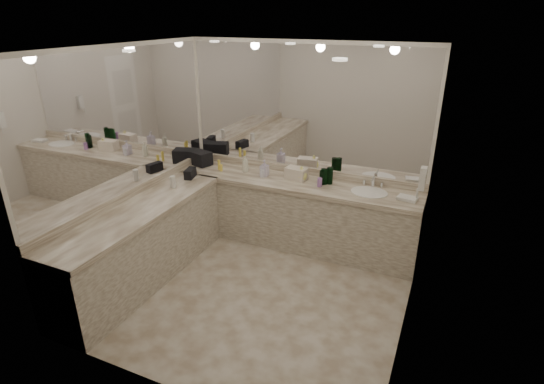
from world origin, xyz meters
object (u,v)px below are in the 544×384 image
at_px(black_toiletry_bag, 200,158).
at_px(soap_bottle_c, 302,174).
at_px(hand_towel, 407,198).
at_px(soap_bottle_b, 264,168).
at_px(wall_phone, 423,179).
at_px(sink, 369,193).
at_px(cream_cosmetic_case, 296,173).
at_px(soap_bottle_a, 245,164).

distance_m(black_toiletry_bag, soap_bottle_c, 1.53).
xyz_separation_m(hand_towel, soap_bottle_b, (-1.84, 0.05, 0.09)).
bearing_deg(wall_phone, sink, 140.43).
xyz_separation_m(wall_phone, soap_bottle_c, (-1.49, 0.54, -0.36)).
relative_size(sink, cream_cosmetic_case, 1.62).
relative_size(cream_cosmetic_case, hand_towel, 1.25).
bearing_deg(hand_towel, black_toiletry_bag, 178.18).
distance_m(hand_towel, soap_bottle_a, 2.14).
distance_m(wall_phone, cream_cosmetic_case, 1.71).
height_order(black_toiletry_bag, hand_towel, black_toiletry_bag).
height_order(sink, soap_bottle_a, soap_bottle_a).
distance_m(soap_bottle_a, soap_bottle_c, 0.81).
distance_m(black_toiletry_bag, soap_bottle_a, 0.72).
xyz_separation_m(sink, soap_bottle_a, (-1.69, 0.05, 0.12)).
height_order(hand_towel, soap_bottle_c, soap_bottle_c).
xyz_separation_m(wall_phone, cream_cosmetic_case, (-1.57, 0.57, -0.37)).
bearing_deg(black_toiletry_bag, hand_towel, -1.82).
bearing_deg(cream_cosmetic_case, black_toiletry_bag, -171.16).
bearing_deg(black_toiletry_bag, soap_bottle_a, -0.31).
relative_size(wall_phone, black_toiletry_bag, 0.73).
height_order(black_toiletry_bag, soap_bottle_a, soap_bottle_a).
bearing_deg(soap_bottle_c, black_toiletry_bag, 179.79).
bearing_deg(soap_bottle_a, wall_phone, -13.38).
height_order(sink, black_toiletry_bag, black_toiletry_bag).
bearing_deg(cream_cosmetic_case, soap_bottle_b, -163.69).
bearing_deg(soap_bottle_c, wall_phone, -20.10).
xyz_separation_m(sink, hand_towel, (0.45, -0.04, 0.02)).
bearing_deg(soap_bottle_c, soap_bottle_a, 179.88).
bearing_deg(wall_phone, hand_towel, 108.91).
height_order(black_toiletry_bag, soap_bottle_c, soap_bottle_c).
bearing_deg(soap_bottle_c, cream_cosmetic_case, 163.74).
height_order(wall_phone, soap_bottle_a, wall_phone).
distance_m(sink, soap_bottle_c, 0.89).
relative_size(wall_phone, cream_cosmetic_case, 0.89).
relative_size(soap_bottle_a, soap_bottle_c, 1.18).
bearing_deg(soap_bottle_c, soap_bottle_b, -175.73).
relative_size(soap_bottle_a, soap_bottle_b, 1.02).
relative_size(sink, hand_towel, 2.04).
bearing_deg(cream_cosmetic_case, soap_bottle_a, -170.15).
bearing_deg(soap_bottle_c, hand_towel, -3.68).
bearing_deg(soap_bottle_a, black_toiletry_bag, 179.69).
distance_m(cream_cosmetic_case, hand_towel, 1.42).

